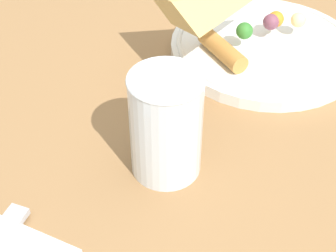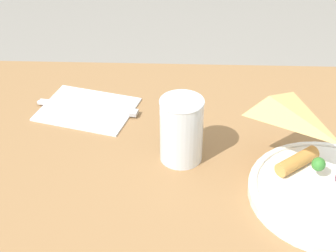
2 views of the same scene
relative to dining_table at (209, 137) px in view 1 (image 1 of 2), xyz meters
The scene contains 3 objects.
dining_table is the anchor object (origin of this frame).
plate_pizza 0.15m from the dining_table, 137.50° to the left, with size 0.25×0.25×0.05m.
milk_glass 0.23m from the dining_table, 10.66° to the right, with size 0.07×0.07×0.12m.
Camera 1 is at (0.54, 0.04, 1.15)m, focal length 55.00 mm.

